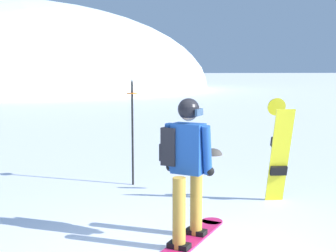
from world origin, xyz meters
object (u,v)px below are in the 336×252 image
object	(u,v)px
spare_snowboard	(279,151)
piste_marker_near	(132,125)
rock_mid	(213,155)
snowboarder_main	(186,166)

from	to	relation	value
spare_snowboard	piste_marker_near	world-z (taller)	piste_marker_near
piste_marker_near	rock_mid	bearing A→B (deg)	52.66
snowboarder_main	spare_snowboard	xyz separation A→B (m)	(1.60, 1.39, -0.11)
snowboarder_main	rock_mid	bearing A→B (deg)	75.51
snowboarder_main	spare_snowboard	distance (m)	2.12
spare_snowboard	rock_mid	xyz separation A→B (m)	(-0.25, 3.82, -0.81)
piste_marker_near	rock_mid	distance (m)	3.35
snowboarder_main	rock_mid	world-z (taller)	snowboarder_main
rock_mid	piste_marker_near	bearing A→B (deg)	-127.34
piste_marker_near	rock_mid	size ratio (longest dim) A/B	4.25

